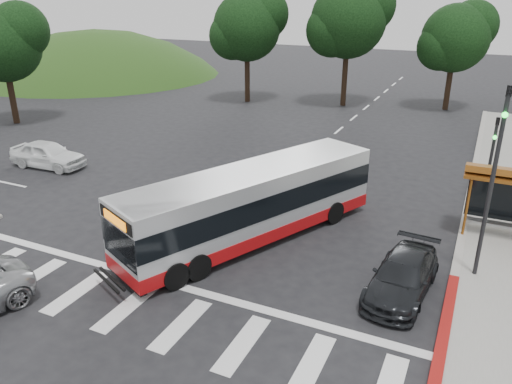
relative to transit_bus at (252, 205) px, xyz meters
The scene contains 15 objects.
ground 2.23m from the transit_bus, 151.92° to the right, with size 140.00×140.00×0.00m, color black.
curb_east 10.46m from the transit_bus, 43.87° to the left, with size 0.30×40.00×0.15m, color #9E9991.
curb_east_red 8.10m from the transit_bus, 20.62° to the right, with size 0.32×6.00×0.15m, color maroon.
hillside_nw 44.47m from the transit_bus, 138.96° to the left, with size 44.00×44.00×10.00m, color #214014.
crosswalk_ladder 6.17m from the transit_bus, 104.68° to the right, with size 18.00×2.60×0.01m, color silver.
traffic_signal_ne_tall 8.47m from the transit_bus, ahead, with size 0.18×0.37×6.50m.
traffic_signal_ne_short 11.19m from the transit_bus, 43.55° to the left, with size 0.18×0.37×4.00m.
tree_north_a 26.08m from the transit_bus, 97.76° to the left, with size 6.60×6.15×10.17m.
tree_north_b 27.95m from the transit_bus, 80.52° to the left, with size 5.72×5.33×8.43m.
tree_north_c 26.37m from the transit_bus, 116.21° to the left, with size 6.16×5.74×9.30m.
tree_west_a 25.56m from the transit_bus, 158.48° to the left, with size 5.72×5.33×8.43m.
transit_bus is the anchor object (origin of this frame).
pedestrian 4.28m from the transit_bus, 128.59° to the right, with size 0.62×0.40×1.69m, color white.
dark_sedan 6.19m from the transit_bus, 13.00° to the right, with size 1.72×4.22×1.22m, color black.
west_car_white 14.12m from the transit_bus, 167.98° to the left, with size 1.72×4.27×1.46m, color white.
Camera 1 is at (9.08, -14.96, 9.10)m, focal length 35.00 mm.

